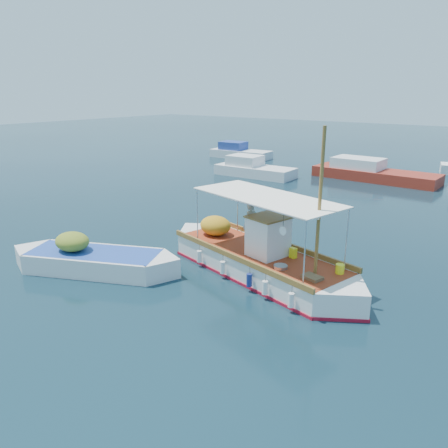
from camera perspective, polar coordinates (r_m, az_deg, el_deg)
The scene contains 6 objects.
ground at distance 17.08m, azimuth 2.47°, elevation -5.95°, with size 160.00×160.00×0.00m, color black.
fishing_caique at distance 16.63m, azimuth 4.36°, elevation -4.70°, with size 9.35×4.20×5.87m.
dinghy at distance 17.60m, azimuth -16.74°, elevation -4.74°, with size 6.33×3.84×1.69m.
bg_boat_nw at distance 35.56m, azimuth 3.79°, elevation 7.08°, with size 6.54×2.62×1.80m.
bg_boat_n at distance 35.79m, azimuth 18.66°, elevation 6.28°, with size 9.45×3.19×1.80m.
bg_boat_far_w at distance 45.20m, azimuth 2.00°, elevation 9.26°, with size 6.34×2.76×1.80m.
Camera 1 is at (8.80, -13.01, 6.70)m, focal length 35.00 mm.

